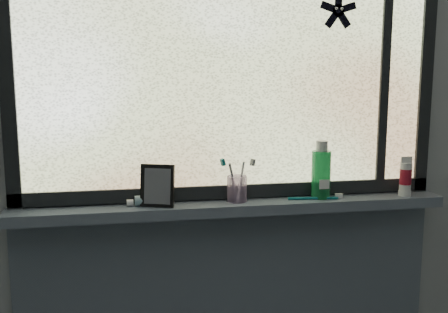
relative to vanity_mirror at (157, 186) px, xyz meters
name	(u,v)px	position (x,y,z in m)	size (l,w,h in m)	color
wall_back	(230,138)	(0.28, 0.09, 0.15)	(3.00, 0.01, 2.50)	#9EA3A8
windowsill	(234,207)	(0.28, 0.02, -0.10)	(1.62, 0.14, 0.04)	slate
window_pane	(232,62)	(0.28, 0.07, 0.43)	(1.50, 0.01, 1.00)	silver
frame_bottom	(232,191)	(0.28, 0.06, -0.05)	(1.60, 0.03, 0.05)	black
frame_left	(6,61)	(-0.49, 0.06, 0.43)	(0.05, 0.03, 1.10)	black
frame_right	(426,63)	(1.06, 0.06, 0.43)	(0.05, 0.03, 1.10)	black
frame_mullion	(384,63)	(0.88, 0.06, 0.43)	(0.04, 0.03, 1.00)	black
starfish_sticker	(338,11)	(0.68, 0.06, 0.62)	(0.15, 0.02, 0.15)	black
vanity_mirror	(157,186)	(0.00, 0.00, 0.00)	(0.12, 0.06, 0.15)	black
toothpaste_tube	(150,200)	(-0.03, 0.02, -0.06)	(0.21, 0.04, 0.04)	silver
toothbrush_cup	(237,189)	(0.29, 0.02, -0.03)	(0.07, 0.07, 0.10)	#D7ABE2
toothbrush_lying	(313,198)	(0.58, 0.00, -0.07)	(0.23, 0.02, 0.02)	#0C6870
mouthwash_bottle	(321,170)	(0.62, 0.02, 0.03)	(0.07, 0.07, 0.18)	#1B8F47
cream_tube	(406,175)	(0.96, -0.01, 0.01)	(0.04, 0.04, 0.11)	silver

